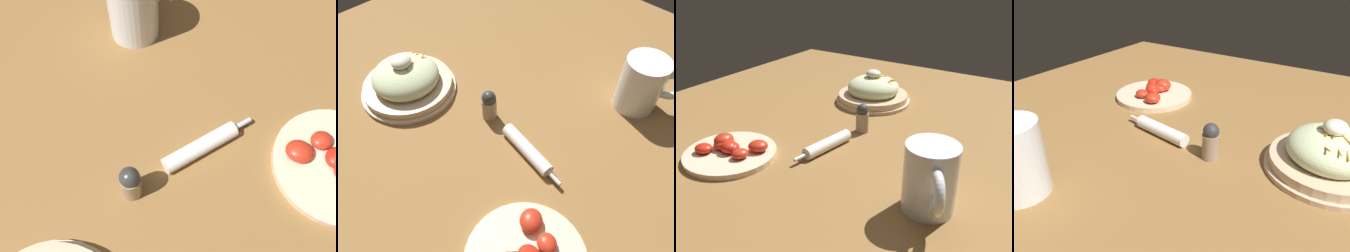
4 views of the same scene
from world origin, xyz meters
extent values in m
plane|color=olive|center=(0.00, 0.00, 0.00)|extent=(1.43, 1.43, 0.00)
cylinder|color=#D1B28E|center=(0.10, -0.25, 0.01)|extent=(0.24, 0.24, 0.01)
cylinder|color=#D1B28E|center=(0.10, -0.25, 0.02)|extent=(0.22, 0.22, 0.02)
ellipsoid|color=beige|center=(0.10, -0.25, 0.05)|extent=(0.16, 0.16, 0.07)
cylinder|color=orange|center=(0.09, -0.24, 0.09)|extent=(0.02, 0.02, 0.01)
cylinder|color=orange|center=(0.10, -0.23, 0.09)|extent=(0.01, 0.03, 0.01)
cylinder|color=orange|center=(0.05, -0.28, 0.07)|extent=(0.02, 0.01, 0.01)
cylinder|color=orange|center=(0.09, -0.25, 0.09)|extent=(0.03, 0.01, 0.01)
cylinder|color=orange|center=(0.05, -0.25, 0.08)|extent=(0.03, 0.02, 0.01)
cylinder|color=orange|center=(0.08, -0.27, 0.08)|extent=(0.02, 0.02, 0.01)
cylinder|color=orange|center=(0.08, -0.24, 0.09)|extent=(0.02, 0.01, 0.00)
cylinder|color=orange|center=(0.05, -0.27, 0.08)|extent=(0.03, 0.01, 0.00)
ellipsoid|color=#EFEACC|center=(0.10, -0.25, 0.09)|extent=(0.05, 0.04, 0.03)
cylinder|color=white|center=(-0.26, 0.18, 0.07)|extent=(0.10, 0.10, 0.13)
cylinder|color=gold|center=(-0.26, 0.18, 0.05)|extent=(0.09, 0.09, 0.09)
cylinder|color=white|center=(-0.26, 0.18, 0.10)|extent=(0.09, 0.09, 0.01)
torus|color=white|center=(-0.29, 0.24, 0.08)|extent=(0.06, 0.08, 0.08)
cylinder|color=white|center=(0.03, 0.10, 0.01)|extent=(0.05, 0.14, 0.03)
cylinder|color=silver|center=(0.05, 0.18, 0.01)|extent=(0.01, 0.04, 0.01)
cylinder|color=beige|center=(0.20, 0.25, 0.01)|extent=(0.22, 0.22, 0.01)
ellipsoid|color=red|center=(0.16, 0.26, 0.02)|extent=(0.05, 0.05, 0.02)
ellipsoid|color=red|center=(0.20, 0.25, 0.03)|extent=(0.04, 0.05, 0.02)
ellipsoid|color=red|center=(0.15, 0.21, 0.03)|extent=(0.06, 0.06, 0.03)
ellipsoid|color=red|center=(0.22, 0.24, 0.03)|extent=(0.04, 0.04, 0.02)
ellipsoid|color=red|center=(0.23, 0.24, 0.03)|extent=(0.05, 0.05, 0.03)
ellipsoid|color=red|center=(0.20, 0.26, 0.03)|extent=(0.05, 0.05, 0.03)
ellipsoid|color=red|center=(0.23, 0.25, 0.03)|extent=(0.06, 0.06, 0.02)
ellipsoid|color=red|center=(0.25, 0.29, 0.02)|extent=(0.05, 0.05, 0.02)
cylinder|color=gray|center=(0.01, -0.04, 0.03)|extent=(0.03, 0.03, 0.05)
sphere|color=#333333|center=(0.01, -0.04, 0.06)|extent=(0.03, 0.03, 0.03)
camera|label=1|loc=(0.23, -0.14, 0.63)|focal=42.33mm
camera|label=2|loc=(0.35, 0.35, 0.59)|focal=34.66mm
camera|label=3|loc=(-0.45, 0.76, 0.44)|focal=40.43mm
camera|label=4|loc=(-0.49, -0.31, 0.37)|focal=35.10mm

